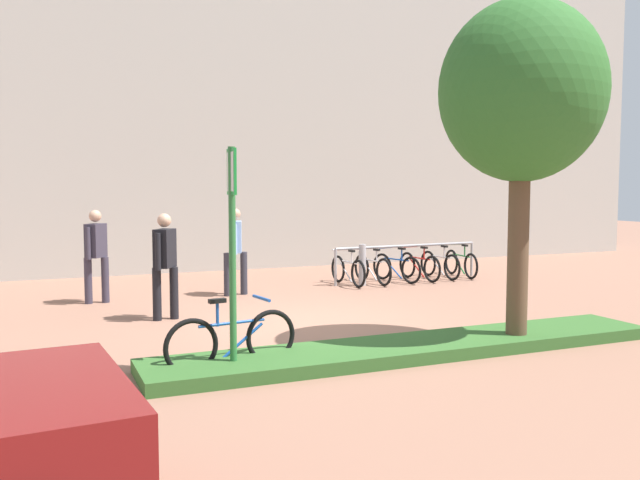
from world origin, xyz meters
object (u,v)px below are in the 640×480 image
object	(u,v)px
bike_at_sign	(232,340)
bollard_steel	(362,265)
parking_sign_post	(232,227)
bike_rack_cluster	(407,266)
person_suited_dark	(96,250)
tree_sidewalk	(522,94)
person_suited_navy	(165,259)
person_shirt_blue	(235,246)

from	to	relation	value
bike_at_sign	bollard_steel	world-z (taller)	bollard_steel
parking_sign_post	bike_rack_cluster	xyz separation A→B (m)	(5.77, 5.92, -1.34)
bollard_steel	person_suited_dark	size ratio (longest dim) A/B	0.52
tree_sidewalk	person_suited_navy	bearing A→B (deg)	137.94
bike_at_sign	person_suited_dark	distance (m)	5.50
tree_sidewalk	person_suited_dark	world-z (taller)	tree_sidewalk
parking_sign_post	person_shirt_blue	bearing A→B (deg)	73.79
parking_sign_post	bike_at_sign	distance (m)	1.36
bike_at_sign	person_suited_navy	bearing A→B (deg)	93.25
parking_sign_post	bike_rack_cluster	distance (m)	8.37
bollard_steel	person_suited_dark	world-z (taller)	person_suited_dark
tree_sidewalk	bollard_steel	world-z (taller)	tree_sidewalk
tree_sidewalk	bollard_steel	distance (m)	6.50
person_suited_dark	bollard_steel	bearing A→B (deg)	0.71
tree_sidewalk	person_shirt_blue	bearing A→B (deg)	112.56
bollard_steel	person_shirt_blue	xyz separation A→B (m)	(-2.90, -0.19, 0.53)
bike_rack_cluster	parking_sign_post	bearing A→B (deg)	-134.23
bollard_steel	person_suited_navy	world-z (taller)	person_suited_navy
bike_rack_cluster	person_shirt_blue	world-z (taller)	person_shirt_blue
bike_at_sign	bike_rack_cluster	xyz separation A→B (m)	(5.71, 5.69, -0.00)
parking_sign_post	person_suited_navy	world-z (taller)	parking_sign_post
person_shirt_blue	bike_at_sign	bearing A→B (deg)	-106.35
tree_sidewalk	person_suited_navy	world-z (taller)	tree_sidewalk
person_suited_navy	person_shirt_blue	bearing A→B (deg)	48.41
person_suited_dark	person_shirt_blue	bearing A→B (deg)	-2.66
bollard_steel	person_shirt_blue	size ratio (longest dim) A/B	0.52
bike_at_sign	bollard_steel	distance (m)	7.01
parking_sign_post	tree_sidewalk	bearing A→B (deg)	-1.89
bike_rack_cluster	person_shirt_blue	xyz separation A→B (m)	(-4.18, -0.46, 0.64)
tree_sidewalk	bike_at_sign	bearing A→B (deg)	174.72
bollard_steel	person_shirt_blue	distance (m)	2.95
tree_sidewalk	bike_at_sign	distance (m)	4.92
tree_sidewalk	person_suited_dark	xyz separation A→B (m)	(-4.93, 5.71, -2.39)
tree_sidewalk	parking_sign_post	bearing A→B (deg)	178.11
person_suited_dark	person_suited_navy	size ratio (longest dim) A/B	1.00
tree_sidewalk	parking_sign_post	size ratio (longest dim) A/B	1.77
parking_sign_post	person_shirt_blue	xyz separation A→B (m)	(1.59, 5.46, -0.71)
tree_sidewalk	person_suited_navy	distance (m)	5.95
tree_sidewalk	person_suited_navy	xyz separation A→B (m)	(-4.05, 3.65, -2.39)
bike_rack_cluster	person_suited_navy	world-z (taller)	person_suited_navy
bike_at_sign	person_suited_dark	xyz separation A→B (m)	(-1.07, 5.36, 0.63)
bollard_steel	person_suited_dark	bearing A→B (deg)	-179.29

